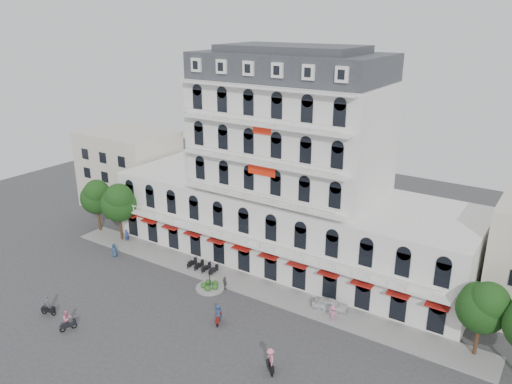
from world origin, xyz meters
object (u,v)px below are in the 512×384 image
at_px(parked_car, 330,305).
at_px(rider_center, 270,360).
at_px(rider_southwest, 67,320).
at_px(rider_east, 218,314).
at_px(rider_west, 48,306).

distance_m(parked_car, rider_center, 11.52).
bearing_deg(rider_southwest, parked_car, -27.13).
relative_size(parked_car, rider_east, 1.77).
distance_m(parked_car, rider_southwest, 26.11).
xyz_separation_m(rider_west, rider_center, (23.46, 5.09, 0.26)).
relative_size(rider_southwest, rider_east, 1.02).
height_order(rider_west, rider_center, rider_center).
bearing_deg(rider_west, parked_car, 16.87).
distance_m(rider_west, rider_east, 17.53).
distance_m(rider_southwest, rider_east, 14.54).
height_order(rider_east, rider_center, rider_center).
xyz_separation_m(rider_southwest, rider_east, (11.48, 8.93, -0.06)).
xyz_separation_m(parked_car, rider_center, (-0.13, -11.50, 0.61)).
distance_m(rider_west, rider_southwest, 3.98).
xyz_separation_m(rider_west, rider_east, (15.42, 8.35, 0.06)).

